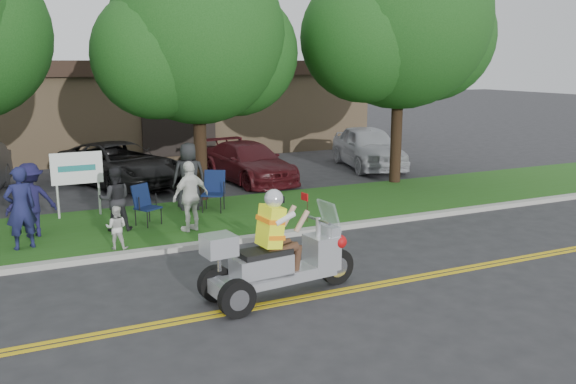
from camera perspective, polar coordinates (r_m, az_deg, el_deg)
name	(u,v)px	position (r m, az deg, el deg)	size (l,w,h in m)	color
ground	(296,288)	(11.01, 0.79, -8.96)	(120.00, 120.00, 0.00)	#28282B
centerline_near	(311,299)	(10.53, 2.19, -9.95)	(60.00, 0.10, 0.01)	gold
centerline_far	(307,296)	(10.66, 1.79, -9.66)	(60.00, 0.10, 0.01)	gold
curb	(236,240)	(13.65, -4.85, -4.53)	(60.00, 0.25, 0.12)	#A8A89E
grass_verge	(207,218)	(15.61, -7.62, -2.47)	(60.00, 4.00, 0.10)	#245516
commercial_building	(155,105)	(29.01, -12.33, 7.99)	(18.00, 8.20, 4.00)	#9E7F5B
tree_mid	(199,44)	(17.23, -8.36, 13.57)	(5.88, 4.80, 7.05)	#332114
tree_right	(401,26)	(19.99, 10.56, 14.98)	(6.86, 5.60, 8.07)	#332114
business_sign	(77,172)	(16.14, -19.14, 1.80)	(1.25, 0.06, 1.75)	silver
trike_scooter	(276,260)	(10.37, -1.11, -6.41)	(2.91, 1.02, 1.90)	black
lawn_chair_a	(214,188)	(16.13, -6.94, 0.36)	(0.77, 0.78, 1.05)	black
lawn_chair_b	(144,202)	(15.02, -13.28, -0.93)	(0.71, 0.72, 0.97)	black
spectator_adult_left	(21,208)	(13.83, -23.74, -1.38)	(0.64, 0.42, 1.75)	#191C46
spectator_adult_mid	(115,199)	(14.59, -15.87, -0.65)	(0.73, 0.57, 1.50)	black
spectator_adult_right	(191,196)	(14.19, -9.10, -0.39)	(0.96, 0.40, 1.64)	white
spectator_chair_a	(31,200)	(14.71, -22.93, -0.70)	(1.08, 0.62, 1.67)	#17153C
spectator_chair_b	(189,176)	(16.24, -9.24, 1.47)	(0.88, 0.57, 1.79)	black
child_right	(116,227)	(13.23, -15.77, -3.21)	(0.45, 0.35, 0.92)	silver
parked_car_mid	(119,164)	(20.50, -15.52, 2.52)	(2.32, 5.03, 1.40)	black
parked_car_right	(249,162)	(20.46, -3.69, 2.79)	(1.82, 4.48, 1.30)	#461015
parked_car_far_right	(368,147)	(23.31, 7.53, 4.20)	(1.87, 4.64, 1.58)	#B5B6BD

